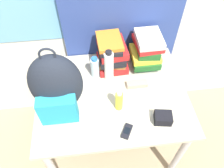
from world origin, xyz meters
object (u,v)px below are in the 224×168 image
(backpack, at_px, (56,86))
(sunscreen_bottle, at_px, (119,100))
(camera_pouch, at_px, (163,118))
(cell_phone, at_px, (127,131))
(sunglasses_case, at_px, (137,84))
(water_bottle, at_px, (95,68))
(book_stack_left, at_px, (111,54))
(sports_bottle, at_px, (109,66))
(book_stack_center, at_px, (146,51))

(backpack, height_order, sunscreen_bottle, backpack)
(camera_pouch, bearing_deg, cell_phone, -167.72)
(sunscreen_bottle, bearing_deg, sunglasses_case, 47.17)
(backpack, relative_size, cell_phone, 4.51)
(cell_phone, distance_m, sunglasses_case, 0.38)
(camera_pouch, bearing_deg, water_bottle, 132.25)
(book_stack_left, height_order, sunglasses_case, book_stack_left)
(water_bottle, distance_m, cell_phone, 0.52)
(book_stack_left, height_order, water_bottle, book_stack_left)
(camera_pouch, bearing_deg, sunscreen_bottle, 153.12)
(cell_phone, height_order, camera_pouch, camera_pouch)
(sports_bottle, distance_m, cell_phone, 0.48)
(cell_phone, bearing_deg, book_stack_center, 67.89)
(book_stack_left, relative_size, sports_bottle, 1.01)
(book_stack_left, distance_m, sports_bottle, 0.13)
(backpack, distance_m, book_stack_left, 0.52)
(book_stack_left, relative_size, sunglasses_case, 1.79)
(water_bottle, xyz_separation_m, sunglasses_case, (0.29, -0.14, -0.07))
(cell_phone, xyz_separation_m, camera_pouch, (0.24, 0.05, 0.02))
(sunglasses_case, bearing_deg, cell_phone, -110.29)
(book_stack_center, xyz_separation_m, cell_phone, (-0.24, -0.59, -0.12))
(sports_bottle, bearing_deg, sunscreen_bottle, -82.47)
(book_stack_left, xyz_separation_m, cell_phone, (0.03, -0.59, -0.12))
(sports_bottle, relative_size, sunglasses_case, 1.77)
(book_stack_center, bearing_deg, sports_bottle, -156.74)
(backpack, height_order, camera_pouch, backpack)
(backpack, height_order, sunglasses_case, backpack)
(sunscreen_bottle, distance_m, sunglasses_case, 0.24)
(backpack, xyz_separation_m, book_stack_center, (0.64, 0.34, -0.09))
(water_bottle, height_order, cell_phone, water_bottle)
(backpack, bearing_deg, camera_pouch, -16.56)
(book_stack_left, distance_m, camera_pouch, 0.60)
(water_bottle, bearing_deg, book_stack_center, 13.34)
(sunscreen_bottle, distance_m, cell_phone, 0.20)
(backpack, xyz_separation_m, sunscreen_bottle, (0.38, -0.06, -0.14))
(book_stack_center, xyz_separation_m, sunglasses_case, (-0.11, -0.23, -0.11))
(book_stack_center, bearing_deg, book_stack_left, -179.68)
(book_stack_left, distance_m, sunglasses_case, 0.30)
(cell_phone, distance_m, camera_pouch, 0.25)
(book_stack_center, height_order, sports_bottle, sports_bottle)
(water_bottle, distance_m, camera_pouch, 0.60)
(book_stack_left, xyz_separation_m, book_stack_center, (0.27, 0.00, -0.00))
(book_stack_center, distance_m, sunglasses_case, 0.27)
(book_stack_left, bearing_deg, backpack, -137.85)
(sunglasses_case, bearing_deg, sunscreen_bottle, -132.83)
(backpack, distance_m, camera_pouch, 0.70)
(sports_bottle, bearing_deg, backpack, -148.05)
(book_stack_center, height_order, cell_phone, book_stack_center)
(book_stack_left, relative_size, book_stack_center, 0.98)
(cell_phone, bearing_deg, sunscreen_bottle, 97.68)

